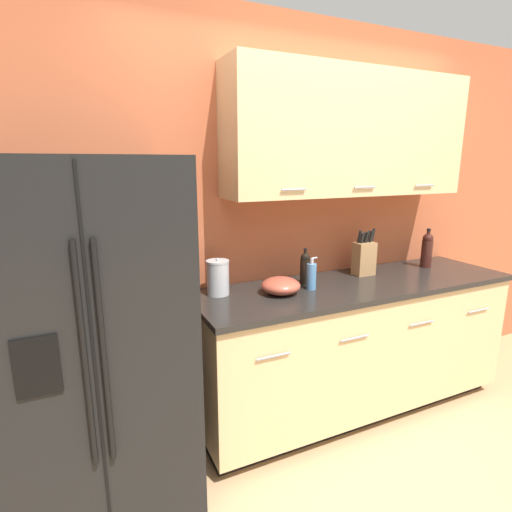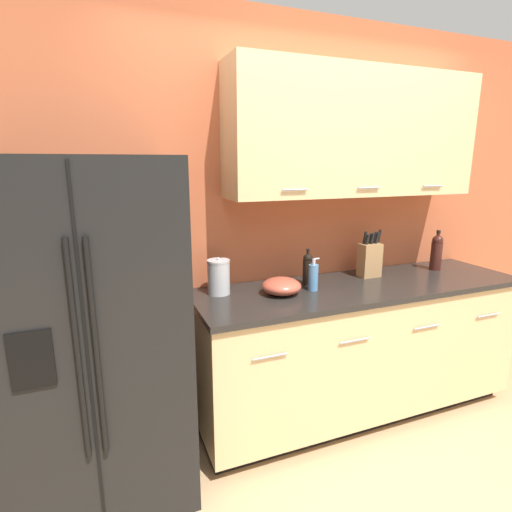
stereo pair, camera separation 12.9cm
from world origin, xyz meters
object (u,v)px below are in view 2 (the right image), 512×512
object	(u,v)px
knife_block	(370,259)
soap_dispenser	(313,277)
refrigerator	(90,335)
wine_bottle	(437,252)
mixing_bowl	(281,286)
steel_canister	(219,277)
oil_bottle	(308,268)

from	to	relation	value
knife_block	soap_dispenser	distance (m)	0.53
refrigerator	wine_bottle	world-z (taller)	refrigerator
knife_block	mixing_bowl	distance (m)	0.74
refrigerator	steel_canister	distance (m)	0.77
refrigerator	soap_dispenser	bearing A→B (deg)	2.47
knife_block	wine_bottle	size ratio (longest dim) A/B	1.10
knife_block	steel_canister	bearing A→B (deg)	178.90
knife_block	soap_dispenser	xyz separation A→B (m)	(-0.51, -0.13, -0.04)
refrigerator	wine_bottle	size ratio (longest dim) A/B	5.90
steel_canister	refrigerator	bearing A→B (deg)	-164.17
oil_bottle	steel_canister	world-z (taller)	oil_bottle
refrigerator	wine_bottle	bearing A→B (deg)	3.78
wine_bottle	steel_canister	world-z (taller)	wine_bottle
soap_dispenser	mixing_bowl	size ratio (longest dim) A/B	0.86
steel_canister	mixing_bowl	bearing A→B (deg)	-22.64
wine_bottle	oil_bottle	world-z (taller)	wine_bottle
refrigerator	mixing_bowl	size ratio (longest dim) A/B	7.30
refrigerator	mixing_bowl	distance (m)	1.08
oil_bottle	refrigerator	bearing A→B (deg)	-172.47
knife_block	wine_bottle	bearing A→B (deg)	-2.90
wine_bottle	soap_dispenser	distance (m)	1.09
oil_bottle	mixing_bowl	world-z (taller)	oil_bottle
oil_bottle	wine_bottle	bearing A→B (deg)	-0.91
knife_block	soap_dispenser	world-z (taller)	knife_block
knife_block	steel_canister	xyz separation A→B (m)	(-1.07, 0.02, -0.02)
oil_bottle	soap_dispenser	bearing A→B (deg)	-101.65
wine_bottle	knife_block	bearing A→B (deg)	177.10
soap_dispenser	oil_bottle	xyz separation A→B (m)	(0.02, 0.12, 0.02)
knife_block	wine_bottle	xyz separation A→B (m)	(0.57, -0.03, 0.01)
soap_dispenser	oil_bottle	distance (m)	0.12
steel_canister	mixing_bowl	world-z (taller)	steel_canister
knife_block	mixing_bowl	bearing A→B (deg)	-170.30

